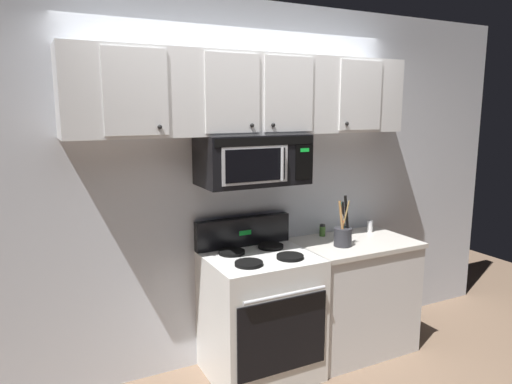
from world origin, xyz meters
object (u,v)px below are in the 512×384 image
stove_range (260,313)px  over_range_microwave (253,159)px  salt_shaker (370,226)px  utensil_crock_charcoal (343,234)px  spice_jar (322,230)px

stove_range → over_range_microwave: size_ratio=1.47×
over_range_microwave → salt_shaker: 1.28m
utensil_crock_charcoal → stove_range: bearing=174.3°
stove_range → utensil_crock_charcoal: utensil_crock_charcoal is taller
salt_shaker → spice_jar: salt_shaker is taller
utensil_crock_charcoal → salt_shaker: (0.45, 0.22, -0.05)m
stove_range → over_range_microwave: bearing=90.1°
spice_jar → salt_shaker: bearing=-11.0°
salt_shaker → stove_range: bearing=-172.2°
utensil_crock_charcoal → salt_shaker: utensil_crock_charcoal is taller
stove_range → utensil_crock_charcoal: bearing=-5.7°
stove_range → salt_shaker: bearing=7.8°
over_range_microwave → utensil_crock_charcoal: 0.90m
utensil_crock_charcoal → salt_shaker: bearing=26.0°
utensil_crock_charcoal → spice_jar: size_ratio=4.04×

